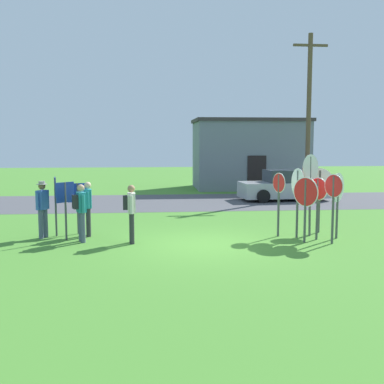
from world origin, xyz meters
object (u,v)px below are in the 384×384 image
Objects in this scene: stop_sign_center_cluster at (305,198)px; info_panel_rightmost at (65,200)px; stop_sign_rear_left at (279,194)px; stop_sign_leaning_left at (318,198)px; stop_sign_nearest at (298,190)px; info_panel_leftmost at (78,199)px; person_in_teal at (43,206)px; utility_pole at (309,113)px; person_in_dark_shirt at (131,210)px; info_panel_middle at (55,196)px; person_near_signs at (88,206)px; person_holding_notes at (81,209)px; stop_sign_rear_right at (320,189)px; stop_sign_far_back at (338,194)px; stop_sign_leaning_right at (310,180)px; parked_car_on_street at (285,186)px; stop_sign_low_front at (333,197)px.

info_panel_rightmost is at bearing 171.88° from stop_sign_center_cluster.
stop_sign_leaning_left is (1.02, -0.56, -0.05)m from stop_sign_rear_left.
stop_sign_center_cluster is 0.90× the size of stop_sign_nearest.
person_in_teal is at bearing -150.10° from info_panel_leftmost.
person_in_dark_shirt is at bearing -130.27° from utility_pole.
person_near_signs is at bearing -4.29° from info_panel_middle.
stop_sign_center_cluster is 1.02× the size of stop_sign_leaning_left.
person_holding_notes is 1.31m from info_panel_middle.
stop_sign_rear_right is 1.11× the size of stop_sign_leaning_left.
info_panel_leftmost is at bearing 167.96° from stop_sign_leaning_left.
info_panel_leftmost is 0.88× the size of info_panel_middle.
stop_sign_far_back is 0.79× the size of stop_sign_leaning_right.
stop_sign_rear_right is at bearing 43.32° from stop_sign_leaning_right.
utility_pole is at bearing 36.25° from parked_car_on_street.
stop_sign_rear_left is at bearing 7.11° from person_in_dark_shirt.
person_holding_notes is at bearing -134.25° from parked_car_on_street.
stop_sign_low_front is at bearing -97.32° from stop_sign_rear_right.
info_panel_rightmost is (-7.70, 1.24, -0.16)m from stop_sign_low_front.
info_panel_leftmost is at bearing 171.05° from stop_sign_rear_left.
stop_sign_leaning_left is at bearing -86.64° from stop_sign_leaning_right.
stop_sign_center_cluster is at bearing 161.17° from stop_sign_low_front.
info_panel_middle reaches higher than parked_car_on_street.
stop_sign_center_cluster reaches higher than info_panel_middle.
stop_sign_low_front is 1.19× the size of person_near_signs.
parked_car_on_street is 11.80m from person_in_dark_shirt.
info_panel_leftmost is (-6.22, 0.98, -0.20)m from stop_sign_rear_left.
stop_sign_rear_right is at bearing 82.68° from stop_sign_low_front.
stop_sign_nearest reaches higher than stop_sign_far_back.
stop_sign_leaning_left is at bearing -6.88° from person_in_teal.
info_panel_rightmost is (0.74, -0.34, 0.21)m from person_in_teal.
utility_pole is 11.36m from stop_sign_leaning_left.
stop_sign_leaning_right reaches higher than stop_sign_leaning_left.
stop_sign_rear_right is 6.07m from person_in_dark_shirt.
stop_sign_rear_right is 1.55m from stop_sign_rear_left.
stop_sign_leaning_right is 1.36× the size of stop_sign_leaning_left.
info_panel_leftmost is (-6.74, 1.22, -0.34)m from stop_sign_nearest.
info_panel_middle is (-7.36, 0.91, -0.19)m from stop_sign_nearest.
stop_sign_rear_left is at bearing -3.39° from person_in_teal.
stop_sign_leaning_left is at bearing -0.05° from person_in_dark_shirt.
info_panel_rightmost is (-8.12, 0.54, -0.17)m from stop_sign_far_back.
person_near_signs is at bearing 166.12° from stop_sign_low_front.
utility_pole reaches higher than info_panel_rightmost.
stop_sign_center_cluster is 0.75× the size of stop_sign_leaning_right.
stop_sign_leaning_right is at bearing -0.52° from info_panel_rightmost.
info_panel_middle is 0.71m from info_panel_rightmost.
utility_pole reaches higher than stop_sign_center_cluster.
info_panel_middle is (-7.37, 1.58, -0.03)m from stop_sign_center_cluster.
stop_sign_rear_left reaches higher than stop_sign_center_cluster.
stop_sign_rear_left reaches higher than person_holding_notes.
person_in_dark_shirt is 1.78m from person_near_signs.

